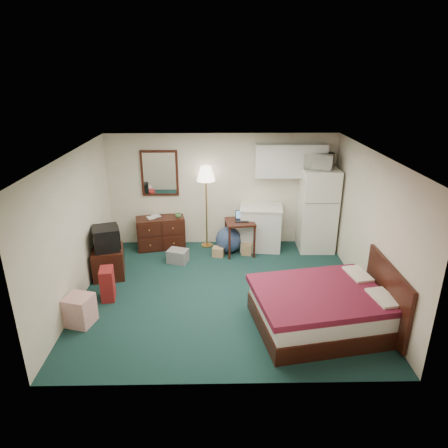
{
  "coord_description": "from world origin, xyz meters",
  "views": [
    {
      "loc": [
        -0.11,
        -6.26,
        3.75
      ],
      "look_at": [
        0.01,
        0.3,
        1.2
      ],
      "focal_mm": 32.0,
      "sensor_mm": 36.0,
      "label": 1
    }
  ],
  "objects_px": {
    "bed": "(321,309)",
    "suitcase": "(107,284)",
    "fridge": "(317,210)",
    "floor_lamp": "(206,207)",
    "desk": "(240,237)",
    "kitchen_counter": "(261,228)",
    "tv_stand": "(109,262)",
    "dresser": "(161,233)"
  },
  "relations": [
    {
      "from": "fridge",
      "to": "tv_stand",
      "type": "bearing_deg",
      "value": -163.19
    },
    {
      "from": "floor_lamp",
      "to": "kitchen_counter",
      "type": "distance_m",
      "value": 1.28
    },
    {
      "from": "desk",
      "to": "tv_stand",
      "type": "distance_m",
      "value": 2.76
    },
    {
      "from": "floor_lamp",
      "to": "desk",
      "type": "height_order",
      "value": "floor_lamp"
    },
    {
      "from": "tv_stand",
      "to": "fridge",
      "type": "bearing_deg",
      "value": 4.38
    },
    {
      "from": "bed",
      "to": "tv_stand",
      "type": "xyz_separation_m",
      "value": [
        -3.68,
        1.71,
        -0.02
      ]
    },
    {
      "from": "floor_lamp",
      "to": "dresser",
      "type": "bearing_deg",
      "value": -176.09
    },
    {
      "from": "tv_stand",
      "to": "dresser",
      "type": "bearing_deg",
      "value": 46.14
    },
    {
      "from": "floor_lamp",
      "to": "bed",
      "type": "bearing_deg",
      "value": -59.57
    },
    {
      "from": "dresser",
      "to": "desk",
      "type": "bearing_deg",
      "value": -22.95
    },
    {
      "from": "suitcase",
      "to": "bed",
      "type": "bearing_deg",
      "value": -23.05
    },
    {
      "from": "dresser",
      "to": "tv_stand",
      "type": "height_order",
      "value": "dresser"
    },
    {
      "from": "bed",
      "to": "suitcase",
      "type": "relative_size",
      "value": 3.37
    },
    {
      "from": "kitchen_counter",
      "to": "fridge",
      "type": "xyz_separation_m",
      "value": [
        1.22,
        -0.03,
        0.43
      ]
    },
    {
      "from": "dresser",
      "to": "floor_lamp",
      "type": "distance_m",
      "value": 1.17
    },
    {
      "from": "floor_lamp",
      "to": "fridge",
      "type": "relative_size",
      "value": 1.01
    },
    {
      "from": "fridge",
      "to": "floor_lamp",
      "type": "bearing_deg",
      "value": 176.81
    },
    {
      "from": "desk",
      "to": "bed",
      "type": "distance_m",
      "value": 2.91
    },
    {
      "from": "fridge",
      "to": "suitcase",
      "type": "height_order",
      "value": "fridge"
    },
    {
      "from": "floor_lamp",
      "to": "fridge",
      "type": "bearing_deg",
      "value": -4.03
    },
    {
      "from": "desk",
      "to": "suitcase",
      "type": "relative_size",
      "value": 1.3
    },
    {
      "from": "dresser",
      "to": "tv_stand",
      "type": "bearing_deg",
      "value": -134.28
    },
    {
      "from": "dresser",
      "to": "floor_lamp",
      "type": "bearing_deg",
      "value": -8.11
    },
    {
      "from": "desk",
      "to": "suitcase",
      "type": "height_order",
      "value": "desk"
    },
    {
      "from": "floor_lamp",
      "to": "fridge",
      "type": "xyz_separation_m",
      "value": [
        2.41,
        -0.17,
        -0.01
      ]
    },
    {
      "from": "kitchen_counter",
      "to": "bed",
      "type": "xyz_separation_m",
      "value": [
        0.63,
        -2.96,
        -0.17
      ]
    },
    {
      "from": "dresser",
      "to": "suitcase",
      "type": "bearing_deg",
      "value": -118.76
    },
    {
      "from": "floor_lamp",
      "to": "desk",
      "type": "bearing_deg",
      "value": -29.49
    },
    {
      "from": "desk",
      "to": "suitcase",
      "type": "bearing_deg",
      "value": -150.03
    },
    {
      "from": "floor_lamp",
      "to": "tv_stand",
      "type": "distance_m",
      "value": 2.41
    },
    {
      "from": "desk",
      "to": "bed",
      "type": "relative_size",
      "value": 0.39
    },
    {
      "from": "bed",
      "to": "fridge",
      "type": "bearing_deg",
      "value": 68.45
    },
    {
      "from": "bed",
      "to": "suitcase",
      "type": "bearing_deg",
      "value": 155.67
    },
    {
      "from": "desk",
      "to": "kitchen_counter",
      "type": "relative_size",
      "value": 0.79
    },
    {
      "from": "kitchen_counter",
      "to": "dresser",
      "type": "bearing_deg",
      "value": -175.65
    },
    {
      "from": "kitchen_counter",
      "to": "bed",
      "type": "distance_m",
      "value": 3.03
    },
    {
      "from": "kitchen_counter",
      "to": "bed",
      "type": "height_order",
      "value": "kitchen_counter"
    },
    {
      "from": "kitchen_counter",
      "to": "fridge",
      "type": "bearing_deg",
      "value": 4.74
    },
    {
      "from": "tv_stand",
      "to": "suitcase",
      "type": "xyz_separation_m",
      "value": [
        0.19,
        -0.83,
        0.0
      ]
    },
    {
      "from": "desk",
      "to": "kitchen_counter",
      "type": "bearing_deg",
      "value": 22.06
    },
    {
      "from": "dresser",
      "to": "fridge",
      "type": "xyz_separation_m",
      "value": [
        3.44,
        -0.1,
        0.55
      ]
    },
    {
      "from": "fridge",
      "to": "tv_stand",
      "type": "height_order",
      "value": "fridge"
    }
  ]
}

